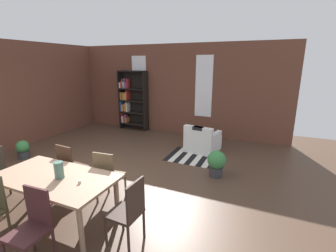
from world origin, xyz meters
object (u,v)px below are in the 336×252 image
(potted_plant_by_shelf, at_px, (23,149))
(armchair_white, at_px, (202,141))
(dining_chair_near_right, at_px, (32,225))
(dining_chair_far_left, at_px, (71,167))
(vase_on_table, at_px, (59,170))
(dining_chair_far_right, at_px, (108,175))
(dining_chair_head_right, at_px, (129,211))
(dining_chair_head_left, at_px, (0,174))
(potted_plant_corner, at_px, (217,162))
(dining_table, at_px, (55,181))
(bookshelf_tall, at_px, (131,100))

(potted_plant_by_shelf, bearing_deg, armchair_white, 30.09)
(dining_chair_near_right, distance_m, dining_chair_far_left, 1.65)
(vase_on_table, xyz_separation_m, dining_chair_far_right, (0.31, 0.71, -0.34))
(potted_plant_by_shelf, bearing_deg, dining_chair_head_right, -19.32)
(dining_chair_far_left, relative_size, dining_chair_head_left, 1.00)
(dining_chair_head_right, xyz_separation_m, dining_chair_head_left, (-2.61, -0.00, 0.00))
(armchair_white, xyz_separation_m, potted_plant_corner, (0.70, -1.35, 0.04))
(potted_plant_by_shelf, bearing_deg, dining_chair_near_right, -33.61)
(armchair_white, distance_m, potted_plant_by_shelf, 4.67)
(dining_chair_head_right, height_order, potted_plant_by_shelf, dining_chair_head_right)
(dining_chair_far_right, height_order, dining_chair_head_left, same)
(dining_chair_far_left, relative_size, potted_plant_by_shelf, 2.04)
(vase_on_table, bearing_deg, dining_table, -180.00)
(dining_table, relative_size, potted_plant_corner, 3.25)
(bookshelf_tall, xyz_separation_m, armchair_white, (3.00, -1.17, -0.78))
(dining_chair_head_left, xyz_separation_m, bookshelf_tall, (-0.48, 4.96, 0.55))
(dining_chair_near_right, height_order, armchair_white, dining_chair_near_right)
(dining_chair_near_right, relative_size, dining_chair_head_right, 1.00)
(bookshelf_tall, bearing_deg, armchair_white, -21.37)
(dining_chair_head_left, distance_m, potted_plant_corner, 4.04)
(armchair_white, relative_size, potted_plant_by_shelf, 1.96)
(dining_chair_head_right, xyz_separation_m, bookshelf_tall, (-3.08, 4.96, 0.55))
(vase_on_table, distance_m, potted_plant_corner, 3.07)
(dining_chair_far_right, bearing_deg, armchair_white, 75.47)
(dining_chair_far_right, bearing_deg, dining_chair_head_left, -157.61)
(dining_chair_far_right, distance_m, armchair_white, 3.19)
(dining_chair_head_right, height_order, potted_plant_corner, dining_chair_head_right)
(dining_chair_near_right, relative_size, dining_chair_far_right, 1.00)
(dining_chair_far_right, height_order, dining_chair_head_right, same)
(vase_on_table, distance_m, potted_plant_by_shelf, 3.33)
(dining_chair_near_right, xyz_separation_m, potted_plant_corner, (1.50, 3.14, -0.20))
(dining_chair_near_right, bearing_deg, armchair_white, 79.80)
(vase_on_table, height_order, potted_plant_by_shelf, vase_on_table)
(vase_on_table, relative_size, dining_chair_head_right, 0.26)
(dining_chair_head_right, bearing_deg, dining_chair_near_right, -141.61)
(dining_chair_far_left, relative_size, dining_chair_far_right, 1.00)
(dining_chair_far_left, distance_m, dining_chair_head_right, 1.87)
(dining_chair_far_left, height_order, armchair_white, dining_chair_far_left)
(dining_table, bearing_deg, bookshelf_tall, 109.74)
(vase_on_table, bearing_deg, dining_chair_far_right, 66.64)
(dining_chair_head_right, distance_m, potted_plant_corner, 2.52)
(bookshelf_tall, height_order, armchair_white, bookshelf_tall)
(dining_chair_far_right, bearing_deg, vase_on_table, -113.36)
(potted_plant_corner, bearing_deg, dining_chair_near_right, -115.58)
(dining_chair_head_right, bearing_deg, vase_on_table, 179.83)
(dining_chair_far_right, bearing_deg, dining_chair_far_left, -179.99)
(dining_chair_head_right, distance_m, armchair_white, 3.80)
(vase_on_table, xyz_separation_m, dining_chair_head_right, (1.18, -0.00, -0.34))
(dining_chair_near_right, bearing_deg, potted_plant_corner, 64.42)
(dining_table, distance_m, dining_chair_far_left, 0.84)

